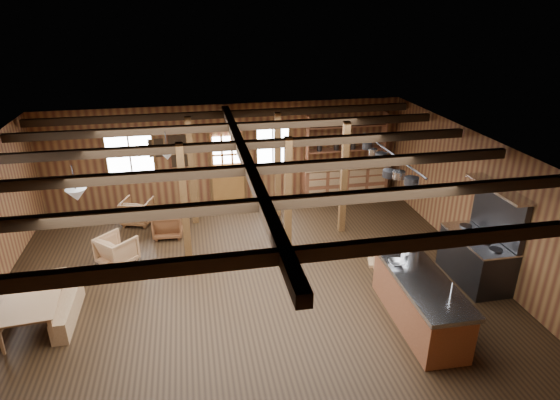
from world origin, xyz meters
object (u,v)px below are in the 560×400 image
Objects in this scene: armchair_b at (138,211)px; kitchen_island at (419,300)px; commercial_range at (479,251)px; armchair_c at (117,250)px; armchair_a at (168,224)px; dining_table at (37,308)px.

kitchen_island is at bearing 153.13° from armchair_b.
commercial_range is 2.86× the size of armchair_c.
commercial_range is at bearing -151.69° from armchair_c.
armchair_c is at bearing 99.60° from armchair_b.
armchair_a is 0.97× the size of armchair_b.
kitchen_island is at bearing 139.53° from armchair_a.
armchair_c is at bearing -35.89° from dining_table.
armchair_b is (-0.78, 0.87, 0.01)m from armchair_a.
armchair_b reaches higher than armchair_c.
armchair_a is 0.99× the size of armchair_c.
commercial_range reaches higher than kitchen_island.
armchair_a is at bearing 152.83° from commercial_range.
kitchen_island is at bearing -165.60° from armchair_c.
dining_table is at bearing 170.40° from kitchen_island.
commercial_range is at bearing -96.06° from dining_table.
armchair_c is at bearing 163.92° from commercial_range.
armchair_b is at bearing 149.89° from commercial_range.
armchair_b is (1.44, 3.88, 0.04)m from dining_table.
armchair_a is at bearing 149.46° from armchair_b.
kitchen_island is 2.14m from commercial_range.
armchair_a reaches higher than dining_table.
dining_table is at bearing 102.95° from armchair_c.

